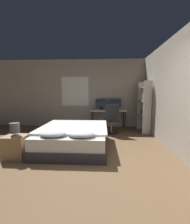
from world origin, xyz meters
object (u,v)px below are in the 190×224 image
at_px(nightstand, 16,147).
at_px(computer_mouse, 116,110).
at_px(office_chair, 112,121).
at_px(bookshelf, 145,105).
at_px(bedside_lamp, 15,128).
at_px(monitor_left, 102,104).
at_px(monitor_right, 115,104).
at_px(desk, 108,112).
at_px(bed, 74,137).
at_px(keyboard, 109,110).

bearing_deg(nightstand, computer_mouse, 48.35).
xyz_separation_m(office_chair, bookshelf, (1.16, 0.28, 0.53)).
bearing_deg(bedside_lamp, bookshelf, 35.19).
height_order(nightstand, computer_mouse, computer_mouse).
xyz_separation_m(monitor_left, computer_mouse, (0.53, -0.37, -0.21)).
xyz_separation_m(monitor_right, bookshelf, (0.98, -0.65, -0.00)).
bearing_deg(office_chair, monitor_left, 110.75).
relative_size(desk, bookshelf, 0.76).
xyz_separation_m(nightstand, office_chair, (2.14, 2.05, 0.18)).
height_order(monitor_right, office_chair, monitor_right).
height_order(bed, monitor_right, monitor_right).
bearing_deg(monitor_right, keyboard, -125.89).
distance_m(nightstand, desk, 3.48).
relative_size(desk, keyboard, 3.95).
bearing_deg(nightstand, bed, 32.07).
xyz_separation_m(monitor_right, keyboard, (-0.27, -0.37, -0.22)).
bearing_deg(keyboard, monitor_left, 125.89).
height_order(bed, nightstand, bed).
height_order(monitor_right, computer_mouse, monitor_right).
xyz_separation_m(bedside_lamp, monitor_right, (2.32, 2.97, 0.31)).
xyz_separation_m(keyboard, office_chair, (0.08, -0.55, -0.32)).
height_order(bed, keyboard, keyboard).
bearing_deg(office_chair, desk, 96.44).
distance_m(bedside_lamp, keyboard, 3.32).
xyz_separation_m(desk, computer_mouse, (0.26, -0.18, 0.12)).
relative_size(nightstand, keyboard, 1.41).
height_order(keyboard, computer_mouse, computer_mouse).
bearing_deg(nightstand, bookshelf, 35.19).
relative_size(bed, nightstand, 3.98).
bearing_deg(keyboard, bedside_lamp, -128.28).
height_order(nightstand, office_chair, office_chair).
bearing_deg(bookshelf, bedside_lamp, -144.81).
distance_m(bedside_lamp, office_chair, 2.97).
distance_m(bed, bookshelf, 2.82).
xyz_separation_m(desk, bookshelf, (1.24, -0.46, 0.33)).
bearing_deg(keyboard, computer_mouse, 0.00).
height_order(nightstand, desk, desk).
relative_size(bedside_lamp, computer_mouse, 3.89).
xyz_separation_m(nightstand, bedside_lamp, (0.00, 0.00, 0.40)).
relative_size(keyboard, office_chair, 0.34).
height_order(bed, bookshelf, bookshelf).
xyz_separation_m(bedside_lamp, keyboard, (2.05, 2.60, 0.09)).
bearing_deg(bedside_lamp, nightstand, 180.00).
bearing_deg(computer_mouse, office_chair, -107.82).
bearing_deg(computer_mouse, bedside_lamp, -131.65).
bearing_deg(bookshelf, nightstand, -144.81).
bearing_deg(monitor_right, bookshelf, -33.47).
bearing_deg(bedside_lamp, monitor_right, 52.01).
bearing_deg(monitor_right, desk, -145.11).
distance_m(monitor_right, keyboard, 0.50).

